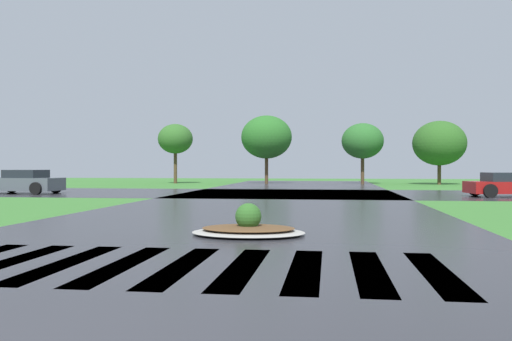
% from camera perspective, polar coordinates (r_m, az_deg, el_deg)
% --- Properties ---
extents(asphalt_roadway, '(11.41, 80.00, 0.01)m').
position_cam_1_polar(asphalt_roadway, '(13.44, -1.52, -5.78)').
color(asphalt_roadway, '#2B2B30').
rests_on(asphalt_roadway, ground).
extents(asphalt_cross_road, '(90.00, 10.27, 0.01)m').
position_cam_1_polar(asphalt_cross_road, '(28.85, 3.41, -2.43)').
color(asphalt_cross_road, '#2B2B30').
rests_on(asphalt_cross_road, ground).
extents(crosswalk_stripes, '(7.65, 3.33, 0.01)m').
position_cam_1_polar(crosswalk_stripes, '(8.13, -7.78, -9.91)').
color(crosswalk_stripes, white).
rests_on(crosswalk_stripes, ground).
extents(median_island, '(2.42, 1.80, 0.68)m').
position_cam_1_polar(median_island, '(11.55, -0.81, -6.10)').
color(median_island, '#9E9B93').
rests_on(median_island, ground).
extents(car_dark_suv, '(4.10, 2.26, 1.26)m').
position_cam_1_polar(car_dark_suv, '(31.30, -23.23, -1.15)').
color(car_dark_suv, '#4C545B').
rests_on(car_dark_suv, ground).
extents(car_blue_compact, '(4.16, 2.42, 1.16)m').
position_cam_1_polar(car_blue_compact, '(28.47, 25.15, -1.41)').
color(car_blue_compact, maroon).
rests_on(car_blue_compact, ground).
extents(background_treeline, '(33.14, 4.58, 5.63)m').
position_cam_1_polar(background_treeline, '(44.65, 13.25, 3.10)').
color(background_treeline, '#4C3823').
rests_on(background_treeline, ground).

